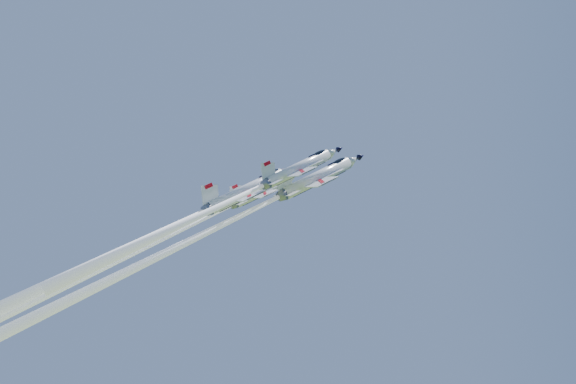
% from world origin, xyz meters
% --- Properties ---
extents(jet_lead, '(41.68, 35.50, 46.75)m').
position_xyz_m(jet_lead, '(-13.21, -6.86, 89.44)').
color(jet_lead, silver).
extents(jet_left, '(34.37, 29.28, 38.57)m').
position_xyz_m(jet_left, '(-19.90, -2.95, 90.52)').
color(jet_left, silver).
extents(jet_right, '(29.83, 24.86, 32.19)m').
position_xyz_m(jet_right, '(-8.25, -10.54, 93.26)').
color(jet_right, silver).
extents(jet_slot, '(32.62, 26.89, 34.53)m').
position_xyz_m(jet_slot, '(-17.02, -9.03, 90.48)').
color(jet_slot, silver).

